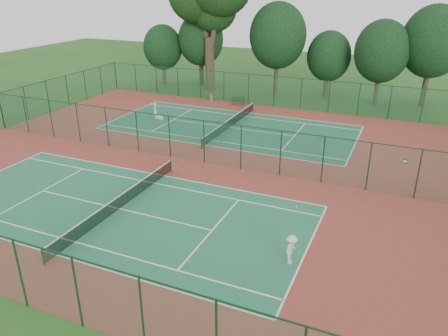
{
  "coord_description": "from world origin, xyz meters",
  "views": [
    {
      "loc": [
        15.66,
        -28.57,
        13.32
      ],
      "look_at": [
        4.87,
        -3.77,
        1.6
      ],
      "focal_mm": 35.0,
      "sensor_mm": 36.0,
      "label": 1
    }
  ],
  "objects": [
    {
      "name": "stray_ball_c",
      "position": [
        -0.12,
        -0.6,
        0.05
      ],
      "size": [
        0.07,
        0.07,
        0.07
      ],
      "primitive_type": "sphere",
      "color": "#D6E836",
      "rests_on": "red_pad"
    },
    {
      "name": "stray_ball_a",
      "position": [
        4.99,
        -0.33,
        0.04
      ],
      "size": [
        0.06,
        0.06,
        0.06
      ],
      "primitive_type": "sphere",
      "color": "#B8D932",
      "rests_on": "red_pad"
    },
    {
      "name": "red_pad",
      "position": [
        0.0,
        0.0,
        0.01
      ],
      "size": [
        40.0,
        36.0,
        0.01
      ],
      "primitive_type": "cube",
      "color": "brown",
      "rests_on": "ground"
    },
    {
      "name": "fence_north",
      "position": [
        0.0,
        18.0,
        1.76
      ],
      "size": [
        40.0,
        0.09,
        3.5
      ],
      "color": "#1B5232",
      "rests_on": "ground"
    },
    {
      "name": "trash_bin",
      "position": [
        -5.94,
        17.26,
        0.42
      ],
      "size": [
        0.55,
        0.55,
        0.83
      ],
      "primitive_type": "cylinder",
      "rotation": [
        0.0,
        0.0,
        -0.21
      ],
      "color": "slate",
      "rests_on": "red_pad"
    },
    {
      "name": "evergreen_row",
      "position": [
        0.5,
        24.25,
        0.0
      ],
      "size": [
        39.0,
        5.0,
        12.0
      ],
      "primitive_type": null,
      "color": "black",
      "rests_on": "ground"
    },
    {
      "name": "stray_ball_b",
      "position": [
        8.82,
        -0.28,
        0.04
      ],
      "size": [
        0.06,
        0.06,
        0.06
      ],
      "primitive_type": "sphere",
      "color": "yellow",
      "rests_on": "red_pad"
    },
    {
      "name": "player_far",
      "position": [
        -8.44,
        8.87,
        0.8
      ],
      "size": [
        0.58,
        0.67,
        1.55
      ],
      "primitive_type": "imported",
      "rotation": [
        0.0,
        0.0,
        -1.14
      ],
      "color": "silver",
      "rests_on": "court_far"
    },
    {
      "name": "ground",
      "position": [
        0.0,
        0.0,
        0.0
      ],
      "size": [
        120.0,
        120.0,
        0.0
      ],
      "primitive_type": "plane",
      "color": "#23531A",
      "rests_on": "ground"
    },
    {
      "name": "fence_divider",
      "position": [
        0.0,
        0.0,
        1.76
      ],
      "size": [
        40.0,
        0.09,
        3.5
      ],
      "color": "#194D31",
      "rests_on": "ground"
    },
    {
      "name": "fence_west",
      "position": [
        -20.0,
        0.0,
        1.76
      ],
      "size": [
        0.09,
        36.0,
        3.5
      ],
      "rotation": [
        0.0,
        0.0,
        1.57
      ],
      "color": "#1B5132",
      "rests_on": "ground"
    },
    {
      "name": "court_near",
      "position": [
        0.0,
        -9.0,
        0.01
      ],
      "size": [
        23.77,
        10.97,
        0.01
      ],
      "primitive_type": "cube",
      "color": "#216B47",
      "rests_on": "red_pad"
    },
    {
      "name": "tennis_net_near",
      "position": [
        0.0,
        -9.0,
        0.54
      ],
      "size": [
        0.1,
        12.9,
        0.97
      ],
      "color": "#153C1C",
      "rests_on": "ground"
    },
    {
      "name": "bench",
      "position": [
        -2.42,
        17.15,
        0.51
      ],
      "size": [
        1.62,
        0.97,
        0.96
      ],
      "rotation": [
        0.0,
        0.0,
        0.36
      ],
      "color": "black",
      "rests_on": "red_pad"
    },
    {
      "name": "court_far",
      "position": [
        0.0,
        9.0,
        0.01
      ],
      "size": [
        23.77,
        10.97,
        0.01
      ],
      "primitive_type": "cube",
      "color": "#1E6140",
      "rests_on": "red_pad"
    },
    {
      "name": "kit_bag",
      "position": [
        -7.83,
        8.66,
        0.17
      ],
      "size": [
        0.88,
        0.55,
        0.31
      ],
      "primitive_type": "cube",
      "rotation": [
        0.0,
        0.0,
        -0.31
      ],
      "color": "silver",
      "rests_on": "red_pad"
    },
    {
      "name": "player_near",
      "position": [
        11.38,
        -10.26,
        0.83
      ],
      "size": [
        0.65,
        1.07,
        1.61
      ],
      "primitive_type": "imported",
      "rotation": [
        0.0,
        0.0,
        1.52
      ],
      "color": "silver",
      "rests_on": "court_near"
    },
    {
      "name": "tennis_net_far",
      "position": [
        0.0,
        9.0,
        0.54
      ],
      "size": [
        0.1,
        12.9,
        0.97
      ],
      "color": "#14381D",
      "rests_on": "ground"
    }
  ]
}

